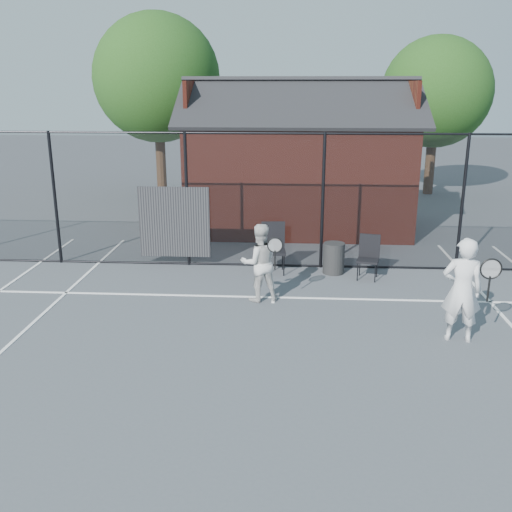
# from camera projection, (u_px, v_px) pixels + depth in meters

# --- Properties ---
(ground) EXTENTS (80.00, 80.00, 0.00)m
(ground) POSITION_uv_depth(u_px,v_px,m) (267.00, 372.00, 8.17)
(ground) COLOR #4C5257
(ground) RESTS_ON ground
(court_lines) EXTENTS (11.02, 18.00, 0.01)m
(court_lines) POSITION_uv_depth(u_px,v_px,m) (262.00, 424.00, 6.90)
(court_lines) COLOR white
(court_lines) RESTS_ON ground
(fence) EXTENTS (22.04, 3.00, 3.00)m
(fence) POSITION_uv_depth(u_px,v_px,m) (263.00, 204.00, 12.55)
(fence) COLOR black
(fence) RESTS_ON ground
(clubhouse) EXTENTS (6.50, 4.36, 4.19)m
(clubhouse) POSITION_uv_depth(u_px,v_px,m) (298.00, 171.00, 16.29)
(clubhouse) COLOR #5F2116
(clubhouse) RESTS_ON ground
(tree_left) EXTENTS (4.48, 4.48, 6.44)m
(tree_left) POSITION_uv_depth(u_px,v_px,m) (157.00, 78.00, 20.15)
(tree_left) COLOR black
(tree_left) RESTS_ON ground
(tree_right) EXTENTS (3.97, 3.97, 5.70)m
(tree_right) POSITION_uv_depth(u_px,v_px,m) (436.00, 92.00, 20.65)
(tree_right) COLOR black
(tree_right) RESTS_ON ground
(player_front) EXTENTS (0.79, 0.60, 1.70)m
(player_front) POSITION_uv_depth(u_px,v_px,m) (462.00, 290.00, 8.96)
(player_front) COLOR white
(player_front) RESTS_ON ground
(player_back) EXTENTS (0.87, 0.75, 1.49)m
(player_back) POSITION_uv_depth(u_px,v_px,m) (259.00, 263.00, 10.71)
(player_back) COLOR silver
(player_back) RESTS_ON ground
(chair_left) EXTENTS (0.56, 0.58, 1.07)m
(chair_left) POSITION_uv_depth(u_px,v_px,m) (274.00, 249.00, 12.36)
(chair_left) COLOR black
(chair_left) RESTS_ON ground
(chair_right) EXTENTS (0.53, 0.55, 0.91)m
(chair_right) POSITION_uv_depth(u_px,v_px,m) (368.00, 258.00, 11.98)
(chair_right) COLOR black
(chair_right) RESTS_ON ground
(waste_bin) EXTENTS (0.49, 0.49, 0.68)m
(waste_bin) POSITION_uv_depth(u_px,v_px,m) (334.00, 258.00, 12.40)
(waste_bin) COLOR black
(waste_bin) RESTS_ON ground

